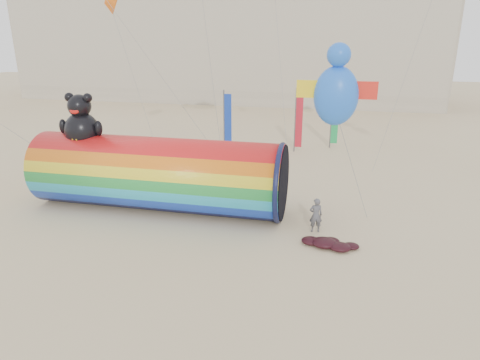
% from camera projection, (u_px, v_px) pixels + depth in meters
% --- Properties ---
extents(ground, '(160.00, 160.00, 0.00)m').
position_uv_depth(ground, '(223.00, 236.00, 20.52)').
color(ground, '#CCB58C').
rests_on(ground, ground).
extents(hotel_building, '(60.40, 15.40, 20.60)m').
position_uv_depth(hotel_building, '(225.00, 26.00, 62.13)').
color(hotel_building, '#B7AD99').
rests_on(hotel_building, ground).
extents(windsock_assembly, '(13.74, 4.18, 6.33)m').
position_uv_depth(windsock_assembly, '(158.00, 172.00, 23.23)').
color(windsock_assembly, red).
rests_on(windsock_assembly, ground).
extents(kite_handler, '(0.72, 0.56, 1.74)m').
position_uv_depth(kite_handler, '(316.00, 215.00, 20.74)').
color(kite_handler, '#505157').
rests_on(kite_handler, ground).
extents(fabric_bundle, '(2.62, 1.35, 0.41)m').
position_uv_depth(fabric_bundle, '(329.00, 243.00, 19.45)').
color(fabric_bundle, '#3B0A14').
rests_on(fabric_bundle, ground).
extents(festival_banners, '(8.75, 4.63, 5.20)m').
position_uv_depth(festival_banners, '(288.00, 120.00, 34.53)').
color(festival_banners, '#59595E').
rests_on(festival_banners, ground).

